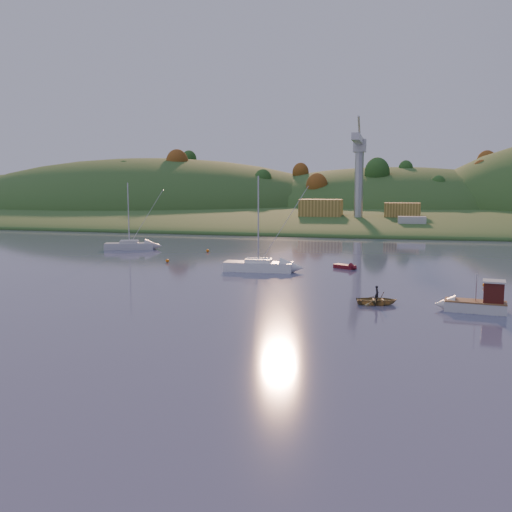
% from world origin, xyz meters
% --- Properties ---
extents(ground, '(500.00, 500.00, 0.00)m').
position_xyz_m(ground, '(0.00, 0.00, 0.00)').
color(ground, '#323752').
rests_on(ground, ground).
extents(far_shore, '(620.00, 220.00, 1.50)m').
position_xyz_m(far_shore, '(0.00, 230.00, 0.00)').
color(far_shore, '#2F5421').
rests_on(far_shore, ground).
extents(shore_slope, '(640.00, 150.00, 7.00)m').
position_xyz_m(shore_slope, '(0.00, 165.00, 0.00)').
color(shore_slope, '#2F5421').
rests_on(shore_slope, ground).
extents(hill_left_far, '(120.00, 100.00, 32.00)m').
position_xyz_m(hill_left_far, '(-160.00, 215.00, 0.00)').
color(hill_left_far, '#2F5421').
rests_on(hill_left_far, ground).
extents(hill_left, '(170.00, 140.00, 44.00)m').
position_xyz_m(hill_left, '(-90.00, 200.00, 0.00)').
color(hill_left, '#2F5421').
rests_on(hill_left, ground).
extents(hill_center, '(140.00, 120.00, 36.00)m').
position_xyz_m(hill_center, '(10.00, 210.00, 0.00)').
color(hill_center, '#2F5421').
rests_on(hill_center, ground).
extents(hillside_trees, '(280.00, 50.00, 32.00)m').
position_xyz_m(hillside_trees, '(0.00, 185.00, 0.00)').
color(hillside_trees, '#274F1C').
rests_on(hillside_trees, ground).
extents(wharf, '(42.00, 16.00, 2.40)m').
position_xyz_m(wharf, '(5.00, 122.00, 1.20)').
color(wharf, slate).
rests_on(wharf, ground).
extents(shed_west, '(11.00, 8.00, 4.80)m').
position_xyz_m(shed_west, '(-8.00, 123.00, 4.80)').
color(shed_west, olive).
rests_on(shed_west, wharf).
extents(shed_east, '(9.00, 7.00, 4.00)m').
position_xyz_m(shed_east, '(13.00, 124.00, 4.40)').
color(shed_east, olive).
rests_on(shed_east, wharf).
extents(dock_crane, '(3.20, 28.00, 20.30)m').
position_xyz_m(dock_crane, '(2.00, 118.39, 17.17)').
color(dock_crane, '#B7B7BC').
rests_on(dock_crane, wharf).
extents(fishing_boat, '(6.29, 2.75, 3.88)m').
position_xyz_m(fishing_boat, '(17.55, 23.65, 0.86)').
color(fishing_boat, silver).
rests_on(fishing_boat, ground).
extents(sailboat_near, '(8.63, 4.99, 11.48)m').
position_xyz_m(sailboat_near, '(-33.64, 61.14, 0.74)').
color(sailboat_near, silver).
rests_on(sailboat_near, ground).
extents(sailboat_far, '(8.97, 3.00, 12.31)m').
position_xyz_m(sailboat_far, '(-6.21, 42.16, 0.78)').
color(sailboat_far, white).
rests_on(sailboat_far, ground).
extents(canoe, '(4.29, 3.44, 0.79)m').
position_xyz_m(canoe, '(9.35, 24.79, 0.39)').
color(canoe, olive).
rests_on(canoe, ground).
extents(paddler, '(0.48, 0.63, 1.54)m').
position_xyz_m(paddler, '(9.35, 24.79, 0.77)').
color(paddler, black).
rests_on(paddler, ground).
extents(red_tender, '(3.64, 2.97, 1.21)m').
position_xyz_m(red_tender, '(5.10, 46.96, 0.25)').
color(red_tender, '#570C15').
rests_on(red_tender, ground).
extents(work_vessel, '(14.86, 5.75, 3.78)m').
position_xyz_m(work_vessel, '(15.00, 108.00, 1.35)').
color(work_vessel, '#4F5769').
rests_on(work_vessel, ground).
extents(buoy_1, '(0.50, 0.50, 0.50)m').
position_xyz_m(buoy_1, '(20.69, 36.79, 0.25)').
color(buoy_1, orange).
rests_on(buoy_1, ground).
extents(buoy_2, '(0.50, 0.50, 0.50)m').
position_xyz_m(buoy_2, '(-20.95, 47.26, 0.25)').
color(buoy_2, orange).
rests_on(buoy_2, ground).
extents(buoy_3, '(0.50, 0.50, 0.50)m').
position_xyz_m(buoy_3, '(-19.21, 60.59, 0.25)').
color(buoy_3, orange).
rests_on(buoy_3, ground).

